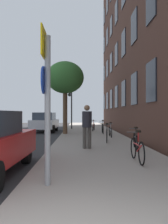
# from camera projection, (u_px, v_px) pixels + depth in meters

# --- Properties ---
(ground_plane) EXTENTS (41.80, 41.80, 0.00)m
(ground_plane) POSITION_uv_depth(u_px,v_px,m) (43.00, 135.00, 16.78)
(ground_plane) COLOR #332D28
(road_asphalt) EXTENTS (7.00, 38.00, 0.01)m
(road_asphalt) POSITION_uv_depth(u_px,v_px,m) (14.00, 135.00, 16.74)
(road_asphalt) COLOR #2D2D30
(road_asphalt) RESTS_ON ground
(sidewalk) EXTENTS (4.20, 38.00, 0.12)m
(sidewalk) POSITION_uv_depth(u_px,v_px,m) (91.00, 134.00, 16.86)
(sidewalk) COLOR #9E9389
(sidewalk) RESTS_ON ground
(sign_post) EXTENTS (0.16, 0.60, 3.17)m
(sign_post) POSITION_uv_depth(u_px,v_px,m) (46.00, 94.00, 4.67)
(sign_post) COLOR gray
(sign_post) RESTS_ON sidewalk
(traffic_light) EXTENTS (0.43, 0.24, 3.90)m
(traffic_light) POSITION_uv_depth(u_px,v_px,m) (71.00, 100.00, 21.74)
(traffic_light) COLOR black
(traffic_light) RESTS_ON sidewalk
(tree_near) EXTENTS (2.66, 2.66, 5.11)m
(tree_near) POSITION_uv_depth(u_px,v_px,m) (65.00, 78.00, 16.35)
(tree_near) COLOR brown
(tree_near) RESTS_ON sidewalk
(bicycle_0) EXTENTS (0.42, 1.66, 0.95)m
(bicycle_0) POSITION_uv_depth(u_px,v_px,m) (137.00, 149.00, 6.88)
(bicycle_0) COLOR black
(bicycle_0) RESTS_ON sidewalk
(bicycle_1) EXTENTS (0.42, 1.64, 0.91)m
(bicycle_1) POSITION_uv_depth(u_px,v_px,m) (136.00, 140.00, 9.29)
(bicycle_1) COLOR black
(bicycle_1) RESTS_ON sidewalk
(bicycle_2) EXTENTS (0.42, 1.70, 0.96)m
(bicycle_2) POSITION_uv_depth(u_px,v_px,m) (107.00, 134.00, 11.67)
(bicycle_2) COLOR black
(bicycle_2) RESTS_ON sidewalk
(bicycle_3) EXTENTS (0.42, 1.62, 0.90)m
(bicycle_3) POSITION_uv_depth(u_px,v_px,m) (110.00, 131.00, 14.08)
(bicycle_3) COLOR black
(bicycle_3) RESTS_ON sidewalk
(bicycle_4) EXTENTS (0.42, 1.67, 0.97)m
(bicycle_4) POSITION_uv_depth(u_px,v_px,m) (103.00, 128.00, 16.48)
(bicycle_4) COLOR black
(bicycle_4) RESTS_ON sidewalk
(bicycle_5) EXTENTS (0.45, 1.70, 0.92)m
(bicycle_5) POSITION_uv_depth(u_px,v_px,m) (94.00, 127.00, 18.86)
(bicycle_5) COLOR black
(bicycle_5) RESTS_ON sidewalk
(pedestrian_0) EXTENTS (0.48, 0.48, 1.79)m
(pedestrian_0) POSITION_uv_depth(u_px,v_px,m) (87.00, 124.00, 9.50)
(pedestrian_0) COLOR #4C4742
(pedestrian_0) RESTS_ON sidewalk
(car_1) EXTENTS (2.01, 4.13, 1.62)m
(car_1) POSITION_uv_depth(u_px,v_px,m) (45.00, 122.00, 19.41)
(car_1) COLOR silver
(car_1) RESTS_ON road_asphalt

